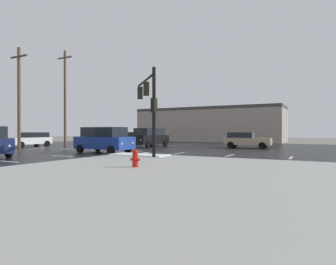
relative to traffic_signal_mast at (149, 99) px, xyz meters
name	(u,v)px	position (x,y,z in m)	size (l,w,h in m)	color
ground_plane	(117,151)	(-5.58, 3.75, -3.88)	(120.00, 120.00, 0.00)	slate
road_asphalt	(117,151)	(-5.58, 3.75, -3.87)	(44.00, 44.00, 0.02)	black
sidewalk_corner	(184,185)	(6.42, -8.25, -3.81)	(18.00, 18.00, 0.14)	#9E9E99
snow_strip_curbside	(140,155)	(-0.58, -0.25, -3.71)	(4.00, 1.60, 0.06)	white
lane_markings	(118,152)	(-4.38, 2.37, -3.86)	(36.15, 36.15, 0.01)	silver
traffic_signal_mast	(149,99)	(0.00, 0.00, 0.00)	(3.73, 3.83, 5.56)	black
fire_hydrant	(135,158)	(2.80, -5.65, -3.35)	(0.48, 0.26, 0.79)	red
strip_building_background	(209,125)	(-6.69, 30.05, -1.08)	(23.97, 8.00, 5.60)	gray
suv_black	(150,137)	(-6.40, 10.43, -2.79)	(2.48, 4.95, 2.03)	black
sedan_silver	(130,138)	(-11.74, 14.34, -3.03)	(4.67, 2.41, 1.58)	#B7BABF
sedan_white	(31,139)	(-17.48, 4.05, -3.03)	(2.10, 4.57, 1.58)	white
sedan_tan	(246,140)	(3.37, 13.14, -3.03)	(4.59, 2.15, 1.58)	tan
suv_blue	(104,139)	(-4.99, 1.32, -2.79)	(4.92, 2.39, 2.03)	navy
utility_pole_mid	(19,97)	(-13.82, 0.18, 0.95)	(2.20, 0.28, 9.24)	brown
utility_pole_far	(65,96)	(-15.86, 7.29, 1.82)	(2.20, 0.28, 10.96)	brown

